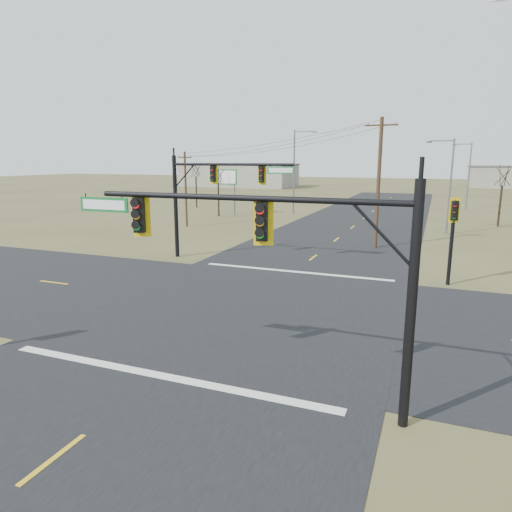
# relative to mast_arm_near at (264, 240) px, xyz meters

# --- Properties ---
(ground) EXTENTS (320.00, 320.00, 0.00)m
(ground) POSITION_rel_mast_arm_near_xyz_m (-3.57, 7.50, -4.71)
(ground) COLOR brown
(ground) RESTS_ON ground
(road_ew) EXTENTS (160.00, 14.00, 0.02)m
(road_ew) POSITION_rel_mast_arm_near_xyz_m (-3.57, 7.50, -4.70)
(road_ew) COLOR black
(road_ew) RESTS_ON ground
(road_ns) EXTENTS (14.00, 160.00, 0.02)m
(road_ns) POSITION_rel_mast_arm_near_xyz_m (-3.57, 7.50, -4.70)
(road_ns) COLOR black
(road_ns) RESTS_ON ground
(stop_bar_near) EXTENTS (12.00, 0.40, 0.01)m
(stop_bar_near) POSITION_rel_mast_arm_near_xyz_m (-3.57, 0.00, -4.68)
(stop_bar_near) COLOR silver
(stop_bar_near) RESTS_ON road_ns
(stop_bar_far) EXTENTS (12.00, 0.40, 0.01)m
(stop_bar_far) POSITION_rel_mast_arm_near_xyz_m (-3.57, 15.00, -4.68)
(stop_bar_far) COLOR silver
(stop_bar_far) RESTS_ON road_ns
(mast_arm_near) EXTENTS (10.33, 0.55, 6.45)m
(mast_arm_near) POSITION_rel_mast_arm_near_xyz_m (0.00, 0.00, 0.00)
(mast_arm_near) COLOR black
(mast_arm_near) RESTS_ON ground
(mast_arm_far) EXTENTS (8.84, 0.43, 7.16)m
(mast_arm_far) POSITION_rel_mast_arm_near_xyz_m (-9.89, 16.38, 0.45)
(mast_arm_far) COLOR black
(mast_arm_far) RESTS_ON ground
(pedestal_signal_ne) EXTENTS (0.66, 0.59, 4.89)m
(pedestal_signal_ne) POSITION_rel_mast_arm_near_xyz_m (5.25, 15.25, -1.22)
(pedestal_signal_ne) COLOR black
(pedestal_signal_ne) RESTS_ON ground
(utility_pole_near) EXTENTS (2.45, 0.29, 10.00)m
(utility_pole_near) POSITION_rel_mast_arm_near_xyz_m (0.03, 25.01, 0.47)
(utility_pole_near) COLOR #432E1C
(utility_pole_near) RESTS_ON ground
(utility_pole_far) EXTENTS (1.83, 0.65, 7.66)m
(utility_pole_far) POSITION_rel_mast_arm_near_xyz_m (-19.87, 29.88, -0.67)
(utility_pole_far) COLOR #432E1C
(utility_pole_far) RESTS_ON ground
(highway_sign) EXTENTS (3.01, 0.38, 5.65)m
(highway_sign) POSITION_rel_mast_arm_near_xyz_m (-20.40, 40.79, -0.68)
(highway_sign) COLOR slate
(highway_sign) RESTS_ON ground
(streetlight_a) EXTENTS (2.45, 0.35, 8.74)m
(streetlight_a) POSITION_rel_mast_arm_near_xyz_m (5.19, 34.32, 0.19)
(streetlight_a) COLOR slate
(streetlight_a) RESTS_ON ground
(streetlight_b) EXTENTS (2.55, 0.36, 9.10)m
(streetlight_b) POSITION_rel_mast_arm_near_xyz_m (7.94, 57.76, 0.39)
(streetlight_b) COLOR slate
(streetlight_b) RESTS_ON ground
(streetlight_c) EXTENTS (2.91, 0.31, 10.46)m
(streetlight_c) POSITION_rel_mast_arm_near_xyz_m (-12.55, 44.73, 1.16)
(streetlight_c) COLOR slate
(streetlight_c) RESTS_ON ground
(bare_tree_a) EXTENTS (3.05, 3.05, 6.40)m
(bare_tree_a) POSITION_rel_mast_arm_near_xyz_m (-20.64, 39.04, 0.35)
(bare_tree_a) COLOR black
(bare_tree_a) RESTS_ON ground
(bare_tree_b) EXTENTS (3.09, 3.09, 6.86)m
(bare_tree_b) POSITION_rel_mast_arm_near_xyz_m (-28.18, 47.08, 0.77)
(bare_tree_b) COLOR black
(bare_tree_b) RESTS_ON ground
(bare_tree_c) EXTENTS (3.06, 3.06, 6.77)m
(bare_tree_c) POSITION_rel_mast_arm_near_xyz_m (10.46, 41.76, 0.60)
(bare_tree_c) COLOR black
(bare_tree_c) RESTS_ON ground
(warehouse_left) EXTENTS (28.00, 14.00, 5.50)m
(warehouse_left) POSITION_rel_mast_arm_near_xyz_m (-43.57, 97.50, -1.96)
(warehouse_left) COLOR gray
(warehouse_left) RESTS_ON ground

